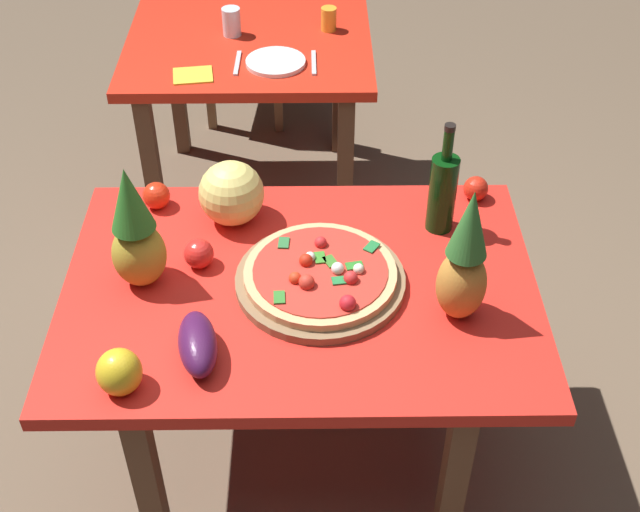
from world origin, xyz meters
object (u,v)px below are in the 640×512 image
Objects in this scene: dinner_plate at (276,62)px; pizza at (321,273)px; dining_chair at (243,29)px; tomato_at_corner at (156,196)px; bell_pepper at (119,372)px; fork_utensil at (237,63)px; background_table at (250,65)px; melon at (231,193)px; wine_bottle at (443,191)px; napkin_folded at (193,75)px; pineapple_right at (135,234)px; knife_utensil at (314,63)px; tomato_near_board at (199,254)px; display_table at (301,310)px; eggplant at (198,344)px; pineapple_left at (464,263)px; drinking_glass_water at (232,22)px; pizza_board at (320,280)px; tomato_by_bottle at (476,188)px; drinking_glass_juice at (329,19)px.

pizza is at bearing -82.77° from dinner_plate.
dining_chair is 1.74m from tomato_at_corner.
bell_pepper is 0.63× the size of fork_utensil.
background_table is 1.14m from melon.
pizza is at bearing -144.98° from wine_bottle.
wine_bottle is 1.17m from napkin_folded.
knife_utensil is at bearing 69.03° from pineapple_right.
tomato_near_board is 1.11m from fork_utensil.
eggplant reaches higher than display_table.
pineapple_left reaches higher than tomato_near_board.
drinking_glass_water is at bearing 82.70° from tomato_at_corner.
melon is at bearing 71.03° from bell_pepper.
knife_utensil is (-0.01, 1.19, -0.01)m from pizza_board.
knife_utensil is at bearing 74.51° from tomato_near_board.
tomato_near_board is (-0.65, -0.16, -0.08)m from wine_bottle.
display_table is at bearing -144.28° from tomato_by_bottle.
pizza is at bearing -141.30° from tomato_by_bottle.
pineapple_left is 1.68m from drinking_glass_water.
pizza_board reaches higher than dinner_plate.
wine_bottle is 1.85× the size of knife_utensil.
pineapple_left is at bearing -103.73° from tomato_by_bottle.
eggplant is 1.43× the size of napkin_folded.
drinking_glass_water is (0.14, 1.09, 0.01)m from tomato_at_corner.
dining_chair is 4.25× the size of eggplant.
pineapple_right is at bearing 177.46° from pizza.
fork_utensil is at bearing 83.90° from bell_pepper.
pizza_board is 1.20m from dinner_plate.
pineapple_right reaches higher than display_table.
pineapple_left reaches higher than melon.
drinking_glass_juice is at bearing 54.22° from dinner_plate.
drinking_glass_juice is (0.34, 1.72, 0.00)m from eggplant.
tomato_near_board is (-0.66, 0.19, -0.13)m from pineapple_left.
pineapple_right is at bearing -111.44° from knife_utensil.
eggplant is (-0.63, -0.14, -0.12)m from pineapple_left.
dining_chair is 2.42× the size of pineapple_right.
wine_bottle is at bearing 36.06° from bell_pepper.
pineapple_left is at bearing -63.02° from fork_utensil.
pizza_board is 1.17× the size of pineapple_left.
background_table is 1.42m from pineapple_right.
tomato_at_corner is 0.73× the size of drinking_glass_water.
pineapple_right is 0.34m from tomato_at_corner.
drinking_glass_juice reaches higher than dinner_plate.
napkin_folded is at bearing 103.65° from melon.
pizza_board is 0.57m from bell_pepper.
pizza_board reaches higher than display_table.
drinking_glass_juice is at bearing 110.11° from tomato_by_bottle.
pizza is 0.37m from melon.
eggplant is (-0.29, -0.25, 0.01)m from pizza.
wine_bottle is 0.35m from pineapple_left.
pineapple_left is 1.46m from fork_utensil.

